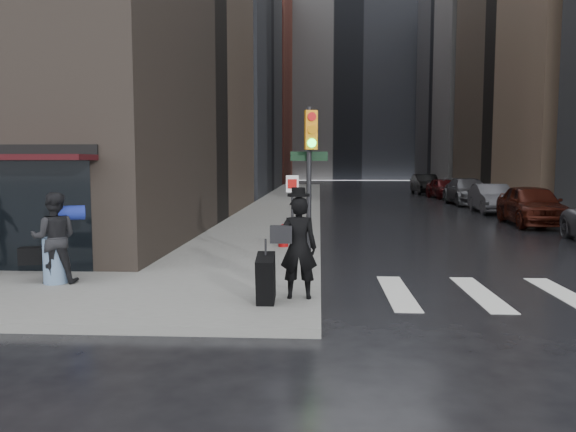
# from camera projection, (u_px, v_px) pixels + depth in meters

# --- Properties ---
(ground) EXTENTS (140.00, 140.00, 0.00)m
(ground) POSITION_uv_depth(u_px,v_px,m) (211.00, 303.00, 10.19)
(ground) COLOR black
(ground) RESTS_ON ground
(sidewalk_left) EXTENTS (4.00, 50.00, 0.15)m
(sidewalk_left) POSITION_uv_depth(u_px,v_px,m) (290.00, 200.00, 37.02)
(sidewalk_left) COLOR slate
(sidewalk_left) RESTS_ON ground
(sidewalk_right) EXTENTS (3.00, 50.00, 0.15)m
(sidewalk_right) POSITION_uv_depth(u_px,v_px,m) (498.00, 201.00, 36.27)
(sidewalk_right) COLOR slate
(sidewalk_right) RESTS_ON ground
(bldg_left_far) EXTENTS (22.00, 20.00, 26.00)m
(bldg_left_far) POSITION_uv_depth(u_px,v_px,m) (202.00, 80.00, 71.31)
(bldg_left_far) COLOR #5C2C1F
(bldg_left_far) RESTS_ON ground
(bldg_right_far) EXTENTS (22.00, 20.00, 25.00)m
(bldg_right_far) POSITION_uv_depth(u_px,v_px,m) (527.00, 77.00, 65.21)
(bldg_right_far) COLOR slate
(bldg_right_far) RESTS_ON ground
(bldg_distant) EXTENTS (40.00, 12.00, 32.00)m
(bldg_distant) POSITION_uv_depth(u_px,v_px,m) (346.00, 74.00, 85.87)
(bldg_distant) COLOR slate
(bldg_distant) RESTS_ON ground
(man_overcoat) EXTENTS (1.02, 1.00, 1.99)m
(man_overcoat) POSITION_uv_depth(u_px,v_px,m) (292.00, 252.00, 9.76)
(man_overcoat) COLOR black
(man_overcoat) RESTS_ON ground
(man_jeans) EXTENTS (1.32, 0.91, 1.81)m
(man_jeans) POSITION_uv_depth(u_px,v_px,m) (54.00, 238.00, 11.08)
(man_jeans) COLOR black
(man_jeans) RESTS_ON ground
(traffic_light) EXTENTS (0.87, 0.50, 3.54)m
(traffic_light) POSITION_uv_depth(u_px,v_px,m) (308.00, 168.00, 11.67)
(traffic_light) COLOR black
(traffic_light) RESTS_ON ground
(fire_hydrant) EXTENTS (0.38, 0.29, 0.65)m
(fire_hydrant) POSITION_uv_depth(u_px,v_px,m) (283.00, 236.00, 15.97)
(fire_hydrant) COLOR #96090A
(fire_hydrant) RESTS_ON ground
(parked_car_1) EXTENTS (2.26, 4.98, 1.66)m
(parked_car_1) POSITION_uv_depth(u_px,v_px,m) (532.00, 205.00, 22.75)
(parked_car_1) COLOR #40150C
(parked_car_1) RESTS_ON ground
(parked_car_2) EXTENTS (1.80, 4.51, 1.46)m
(parked_car_2) POSITION_uv_depth(u_px,v_px,m) (492.00, 198.00, 28.44)
(parked_car_2) COLOR #4D4D52
(parked_car_2) RESTS_ON ground
(parked_car_3) EXTENTS (2.23, 5.46, 1.58)m
(parked_car_3) POSITION_uv_depth(u_px,v_px,m) (468.00, 191.00, 34.10)
(parked_car_3) COLOR #48484C
(parked_car_3) RESTS_ON ground
(parked_car_4) EXTENTS (2.08, 4.40, 1.46)m
(parked_car_4) POSITION_uv_depth(u_px,v_px,m) (444.00, 188.00, 39.80)
(parked_car_4) COLOR #3E0C0D
(parked_car_4) RESTS_ON ground
(parked_car_5) EXTENTS (1.75, 4.85, 1.59)m
(parked_car_5) POSITION_uv_depth(u_px,v_px,m) (425.00, 184.00, 45.49)
(parked_car_5) COLOR black
(parked_car_5) RESTS_ON ground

